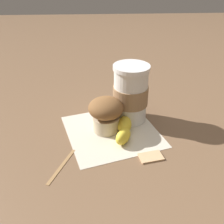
{
  "coord_description": "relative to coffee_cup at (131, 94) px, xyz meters",
  "views": [
    {
      "loc": [
        0.52,
        -0.03,
        0.37
      ],
      "look_at": [
        0.0,
        0.0,
        0.06
      ],
      "focal_mm": 42.0,
      "sensor_mm": 36.0,
      "label": 1
    }
  ],
  "objects": [
    {
      "name": "ground_plane",
      "position": [
        0.05,
        -0.05,
        -0.07
      ],
      "size": [
        3.0,
        3.0,
        0.0
      ],
      "primitive_type": "plane",
      "color": "brown"
    },
    {
      "name": "paper_napkin",
      "position": [
        0.05,
        -0.05,
        -0.07
      ],
      "size": [
        0.26,
        0.26,
        0.0
      ],
      "primitive_type": "cube",
      "rotation": [
        0.0,
        0.0,
        0.29
      ],
      "color": "beige",
      "rests_on": "ground_plane"
    },
    {
      "name": "coffee_cup",
      "position": [
        0.0,
        0.0,
        0.0
      ],
      "size": [
        0.09,
        0.09,
        0.15
      ],
      "color": "white",
      "rests_on": "paper_napkin"
    },
    {
      "name": "muffin",
      "position": [
        0.05,
        -0.06,
        -0.02
      ],
      "size": [
        0.08,
        0.08,
        0.09
      ],
      "color": "beige",
      "rests_on": "paper_napkin"
    },
    {
      "name": "banana",
      "position": [
        0.05,
        -0.03,
        -0.06
      ],
      "size": [
        0.15,
        0.06,
        0.03
      ],
      "color": "yellow",
      "rests_on": "paper_napkin"
    },
    {
      "name": "sugar_packet",
      "position": [
        0.16,
        0.03,
        -0.07
      ],
      "size": [
        0.04,
        0.06,
        0.01
      ],
      "primitive_type": "cube",
      "rotation": [
        0.0,
        0.0,
        4.92
      ],
      "color": "#E0B27F",
      "rests_on": "ground_plane"
    },
    {
      "name": "wooden_stirrer",
      "position": [
        0.17,
        -0.16,
        -0.07
      ],
      "size": [
        0.1,
        0.05,
        0.0
      ],
      "primitive_type": "cube",
      "rotation": [
        0.0,
        0.0,
        5.88
      ],
      "color": "#9E7547",
      "rests_on": "ground_plane"
    }
  ]
}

